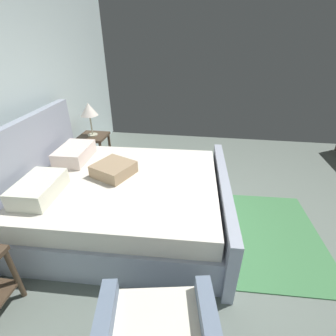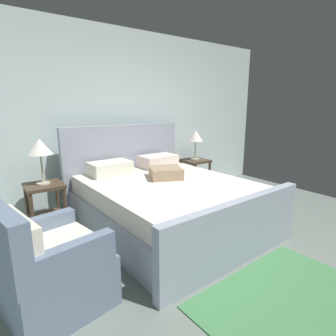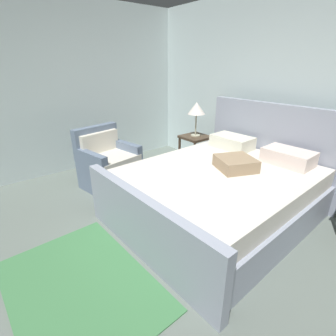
{
  "view_description": "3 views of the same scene",
  "coord_description": "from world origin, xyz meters",
  "views": [
    {
      "loc": [
        -2.47,
        0.58,
        2.06
      ],
      "look_at": [
        -0.42,
        0.88,
        0.92
      ],
      "focal_mm": 26.01,
      "sensor_mm": 36.0,
      "label": 1
    },
    {
      "loc": [
        -2.12,
        -1.29,
        1.55
      ],
      "look_at": [
        -0.34,
        1.21,
        0.85
      ],
      "focal_mm": 29.02,
      "sensor_mm": 36.0,
      "label": 2
    },
    {
      "loc": [
        1.52,
        -0.74,
        1.77
      ],
      "look_at": [
        -0.56,
        0.91,
        0.66
      ],
      "focal_mm": 27.02,
      "sensor_mm": 36.0,
      "label": 3
    }
  ],
  "objects": [
    {
      "name": "ground_plane",
      "position": [
        0.0,
        0.0,
        -0.01
      ],
      "size": [
        5.64,
        5.41,
        0.02
      ],
      "primitive_type": "cube",
      "color": "slate"
    },
    {
      "name": "wall_side_left",
      "position": [
        -2.88,
        0.0,
        1.36
      ],
      "size": [
        0.12,
        5.53,
        2.71
      ],
      "primitive_type": "cube",
      "color": "silver",
      "rests_on": "ground"
    },
    {
      "name": "table_lamp_left",
      "position": [
        -1.49,
        2.25,
        1.05
      ],
      "size": [
        0.29,
        0.29,
        0.57
      ],
      "color": "#B7B293",
      "rests_on": "nightstand_left"
    },
    {
      "name": "area_rug",
      "position": [
        -0.2,
        -0.33,
        0.01
      ],
      "size": [
        1.58,
        1.12,
        0.01
      ],
      "primitive_type": "cube",
      "rotation": [
        0.0,
        0.0,
        0.04
      ],
      "color": "#407A48",
      "rests_on": "ground"
    },
    {
      "name": "wall_back",
      "position": [
        0.0,
        2.76,
        1.36
      ],
      "size": [
        5.76,
        0.12,
        2.71
      ],
      "primitive_type": "cube",
      "color": "silver",
      "rests_on": "ground"
    },
    {
      "name": "nightstand_left",
      "position": [
        -1.49,
        2.25,
        0.4
      ],
      "size": [
        0.44,
        0.44,
        0.6
      ],
      "color": "#453424",
      "rests_on": "ground"
    },
    {
      "name": "bed",
      "position": [
        -0.21,
        1.47,
        0.35
      ],
      "size": [
        2.03,
        2.38,
        1.27
      ],
      "color": "#989EB0",
      "rests_on": "ground"
    },
    {
      "name": "armchair",
      "position": [
        -1.79,
        0.74,
        0.35
      ],
      "size": [
        0.85,
        0.84,
        0.9
      ],
      "color": "slate",
      "rests_on": "ground"
    }
  ]
}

